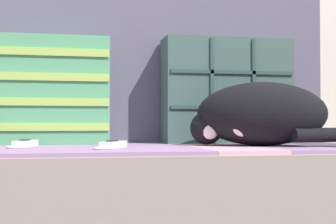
# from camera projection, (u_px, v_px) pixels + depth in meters

# --- Properties ---
(couch) EXTENTS (1.96, 0.78, 0.38)m
(couch) POSITION_uv_depth(u_px,v_px,m) (60.00, 213.00, 1.49)
(couch) COLOR #3D3838
(couch) RESTS_ON ground_plane
(sofa_backrest) EXTENTS (1.92, 0.14, 0.54)m
(sofa_backrest) POSITION_uv_depth(u_px,v_px,m) (61.00, 66.00, 1.82)
(sofa_backrest) COLOR #514C60
(sofa_backrest) RESTS_ON couch
(throw_pillow_quilted) EXTENTS (0.45, 0.14, 0.36)m
(throw_pillow_quilted) POSITION_uv_depth(u_px,v_px,m) (226.00, 91.00, 1.79)
(throw_pillow_quilted) COLOR #38514C
(throw_pillow_quilted) RESTS_ON couch
(throw_pillow_striped) EXTENTS (0.37, 0.14, 0.35)m
(throw_pillow_striped) POSITION_uv_depth(u_px,v_px,m) (51.00, 91.00, 1.67)
(throw_pillow_striped) COLOR #4C9366
(throw_pillow_striped) RESTS_ON couch
(sleeping_cat) EXTENTS (0.45, 0.33, 0.19)m
(sleeping_cat) POSITION_uv_depth(u_px,v_px,m) (257.00, 116.00, 1.54)
(sleeping_cat) COLOR black
(sleeping_cat) RESTS_ON couch
(game_remote_near) EXTENTS (0.08, 0.19, 0.02)m
(game_remote_near) POSITION_uv_depth(u_px,v_px,m) (24.00, 144.00, 1.47)
(game_remote_near) COLOR white
(game_remote_near) RESTS_ON couch
(game_remote_far) EXTENTS (0.11, 0.18, 0.02)m
(game_remote_far) POSITION_uv_depth(u_px,v_px,m) (112.00, 145.00, 1.39)
(game_remote_far) COLOR white
(game_remote_far) RESTS_ON couch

